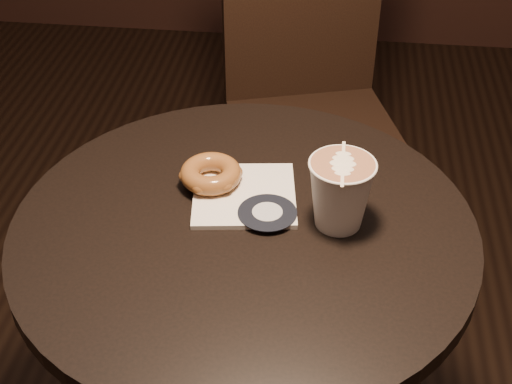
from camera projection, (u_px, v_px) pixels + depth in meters
cafe_table at (245, 314)px, 1.19m from camera, size 0.70×0.70×0.75m
chair at (308, 76)px, 1.81m from camera, size 0.50×0.50×1.02m
pastry_bag at (244, 195)px, 1.11m from camera, size 0.18×0.18×0.01m
doughnut at (211, 174)px, 1.13m from camera, size 0.10×0.10×0.03m
latte_cup at (340, 194)px, 1.03m from camera, size 0.10×0.10×0.11m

